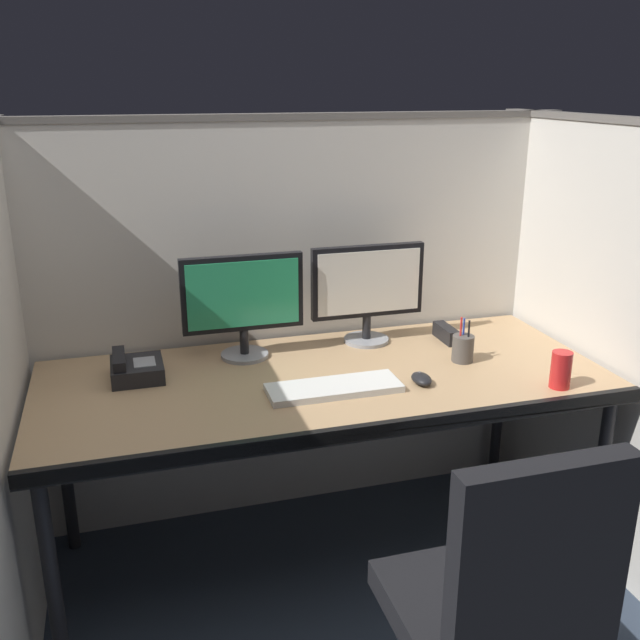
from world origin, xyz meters
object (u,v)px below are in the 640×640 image
(monitor_left, at_px, (243,300))
(desk, at_px, (325,390))
(soda_can, at_px, (561,370))
(desk_phone, at_px, (135,369))
(red_stapler, at_px, (446,333))
(keyboard_main, at_px, (334,388))
(pen_cup, at_px, (463,348))
(monitor_right, at_px, (368,287))
(computer_mouse, at_px, (421,379))

(monitor_left, bearing_deg, desk, -48.03)
(soda_can, bearing_deg, desk_phone, 160.61)
(desk, bearing_deg, desk_phone, 164.94)
(monitor_left, bearing_deg, red_stapler, -3.39)
(keyboard_main, relative_size, desk_phone, 2.26)
(pen_cup, bearing_deg, monitor_right, 132.53)
(monitor_right, relative_size, soda_can, 3.52)
(desk, relative_size, pen_cup, 11.63)
(desk, distance_m, monitor_right, 0.46)
(desk_phone, xyz_separation_m, soda_can, (1.31, -0.46, 0.03))
(keyboard_main, xyz_separation_m, desk_phone, (-0.60, 0.29, 0.02))
(computer_mouse, distance_m, pen_cup, 0.26)
(pen_cup, distance_m, red_stapler, 0.21)
(monitor_right, bearing_deg, pen_cup, -47.47)
(keyboard_main, distance_m, red_stapler, 0.64)
(desk, distance_m, red_stapler, 0.59)
(computer_mouse, height_order, red_stapler, red_stapler)
(monitor_left, relative_size, monitor_right, 1.00)
(desk, distance_m, computer_mouse, 0.33)
(soda_can, distance_m, red_stapler, 0.53)
(keyboard_main, bearing_deg, monitor_right, 57.52)
(monitor_left, distance_m, keyboard_main, 0.48)
(computer_mouse, height_order, pen_cup, pen_cup)
(monitor_right, bearing_deg, soda_can, -51.67)
(desk, relative_size, soda_can, 15.57)
(monitor_left, relative_size, pen_cup, 2.63)
(desk_phone, bearing_deg, monitor_left, 12.80)
(computer_mouse, bearing_deg, pen_cup, 32.93)
(monitor_right, xyz_separation_m, desk_phone, (-0.86, -0.11, -0.18))
(keyboard_main, distance_m, soda_can, 0.73)
(keyboard_main, relative_size, soda_can, 3.52)
(monitor_right, xyz_separation_m, red_stapler, (0.30, -0.07, -0.19))
(keyboard_main, height_order, pen_cup, pen_cup)
(desk_phone, height_order, red_stapler, desk_phone)
(computer_mouse, bearing_deg, monitor_left, 142.07)
(computer_mouse, xyz_separation_m, red_stapler, (0.26, 0.35, 0.01))
(monitor_left, bearing_deg, soda_can, -30.62)
(pen_cup, distance_m, soda_can, 0.35)
(desk, distance_m, monitor_left, 0.43)
(monitor_right, distance_m, red_stapler, 0.36)
(desk, height_order, desk_phone, desk_phone)
(computer_mouse, bearing_deg, keyboard_main, 175.18)
(desk, height_order, red_stapler, red_stapler)
(soda_can, bearing_deg, pen_cup, 123.79)
(monitor_right, height_order, keyboard_main, monitor_right)
(keyboard_main, bearing_deg, soda_can, -13.91)
(pen_cup, relative_size, red_stapler, 1.09)
(desk, height_order, monitor_right, monitor_right)
(monitor_right, relative_size, computer_mouse, 4.48)
(keyboard_main, xyz_separation_m, red_stapler, (0.55, 0.33, 0.02))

